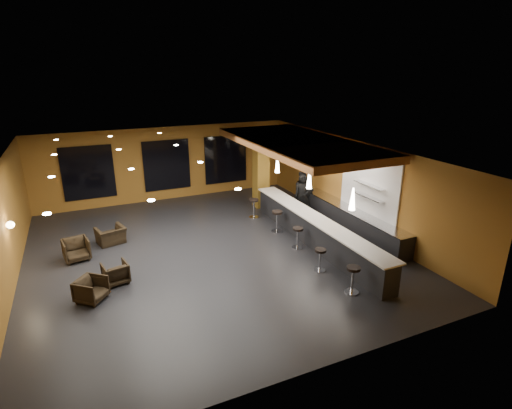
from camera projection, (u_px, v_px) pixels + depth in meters
name	position (u px, v px, depth m)	size (l,w,h in m)	color
floor	(210.00, 252.00, 14.10)	(12.00, 13.00, 0.10)	black
ceiling	(206.00, 152.00, 12.92)	(12.00, 13.00, 0.10)	black
wall_back	(166.00, 164.00, 19.14)	(12.00, 0.10, 3.50)	#915E20
wall_front	(311.00, 304.00, 7.87)	(12.00, 0.10, 3.50)	#915E20
wall_left	(1.00, 234.00, 11.15)	(0.10, 13.00, 3.50)	#915E20
wall_right	(354.00, 184.00, 15.86)	(0.10, 13.00, 3.50)	#915E20
wood_soffit	(298.00, 143.00, 15.40)	(3.60, 8.00, 0.28)	#9F5F2E
window_left	(88.00, 173.00, 17.70)	(2.20, 0.06, 2.40)	black
window_center	(167.00, 165.00, 19.07)	(2.20, 0.06, 2.40)	black
window_right	(226.00, 159.00, 20.23)	(2.20, 0.06, 2.40)	black
tile_backsplash	(369.00, 184.00, 14.89)	(0.06, 3.20, 2.40)	white
bar_counter	(314.00, 231.00, 14.48)	(0.60, 8.00, 1.00)	black
bar_top	(315.00, 218.00, 14.31)	(0.78, 8.10, 0.05)	silver
prep_counter	(351.00, 220.00, 15.71)	(0.70, 6.00, 0.86)	black
prep_top	(352.00, 210.00, 15.56)	(0.72, 6.00, 0.03)	silver
wall_shelf_lower	(369.00, 197.00, 14.79)	(0.30, 1.50, 0.03)	silver
wall_shelf_upper	(370.00, 185.00, 14.64)	(0.30, 1.50, 0.03)	silver
column	(261.00, 170.00, 18.03)	(0.60, 0.60, 3.50)	brown
wall_sconce	(10.00, 225.00, 11.63)	(0.22, 0.22, 0.22)	#FFE5B2
pendant_0	(353.00, 199.00, 12.15)	(0.20, 0.20, 0.70)	white
pendant_1	(309.00, 179.00, 14.30)	(0.20, 0.20, 0.70)	white
pendant_2	(277.00, 164.00, 16.45)	(0.20, 0.20, 0.70)	white
staff_a	(302.00, 196.00, 16.95)	(0.69, 0.45, 1.88)	black
staff_b	(303.00, 192.00, 17.53)	(0.92, 0.71, 1.88)	black
staff_c	(307.00, 194.00, 17.75)	(0.78, 0.51, 1.60)	black
armchair_a	(91.00, 290.00, 11.03)	(0.71, 0.74, 0.67)	black
armchair_b	(116.00, 273.00, 11.95)	(0.69, 0.71, 0.65)	black
armchair_c	(76.00, 250.00, 13.35)	(0.79, 0.81, 0.74)	black
armchair_d	(111.00, 235.00, 14.61)	(0.96, 0.84, 0.62)	black
bar_stool_0	(353.00, 276.00, 11.34)	(0.42, 0.42, 0.82)	silver
bar_stool_1	(320.00, 257.00, 12.59)	(0.38, 0.38, 0.75)	silver
bar_stool_2	(298.00, 235.00, 14.17)	(0.40, 0.40, 0.78)	silver
bar_stool_3	(277.00, 219.00, 15.56)	(0.44, 0.44, 0.86)	silver
bar_stool_4	(254.00, 206.00, 17.03)	(0.42, 0.42, 0.84)	silver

